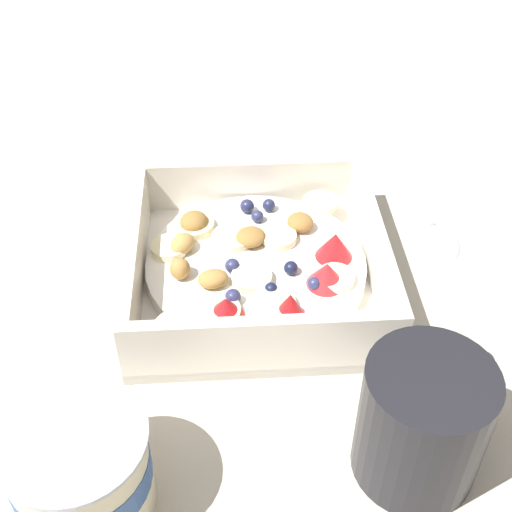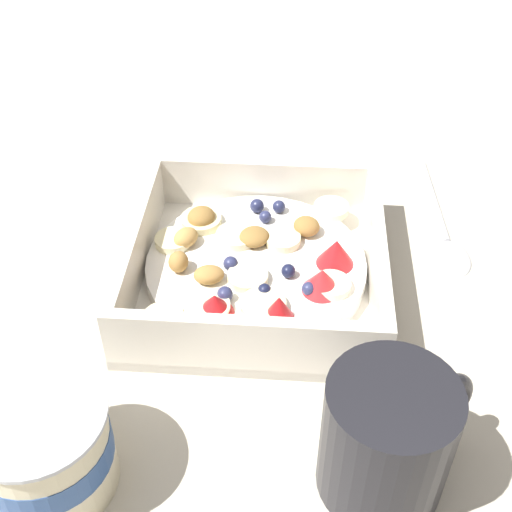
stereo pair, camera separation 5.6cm
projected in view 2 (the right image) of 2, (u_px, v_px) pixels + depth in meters
The scene contains 5 objects.
ground_plane at pixel (268, 270), 0.59m from camera, with size 2.40×2.40×0.00m, color beige.
fruit_bowl at pixel (256, 267), 0.57m from camera, with size 0.21×0.21×0.06m.
spoon at pixel (447, 236), 0.62m from camera, with size 0.04×0.17×0.01m.
yogurt_cup at pixel (44, 447), 0.42m from camera, with size 0.09×0.09×0.07m.
coffee_mug at pixel (389, 438), 0.41m from camera, with size 0.10×0.09×0.09m.
Camera 2 is at (-0.02, 0.44, 0.40)m, focal length 47.95 mm.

